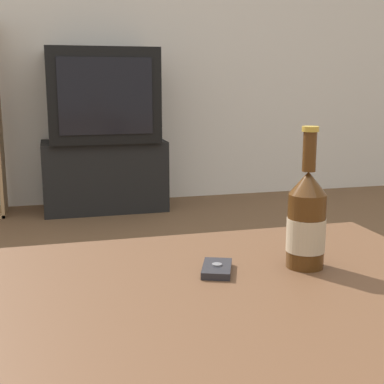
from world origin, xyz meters
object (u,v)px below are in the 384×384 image
television (102,95)px  cell_phone (217,269)px  beer_bottle (306,221)px  tv_stand (105,175)px

television → cell_phone: bearing=-90.9°
television → beer_bottle: size_ratio=2.49×
beer_bottle → cell_phone: (-0.18, 0.01, -0.09)m
tv_stand → cell_phone: 2.64m
tv_stand → beer_bottle: beer_bottle is taller
tv_stand → television: bearing=-90.0°
tv_stand → beer_bottle: 2.67m
television → cell_phone: 2.64m
tv_stand → cell_phone: size_ratio=7.52×
tv_stand → beer_bottle: bearing=-87.0°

